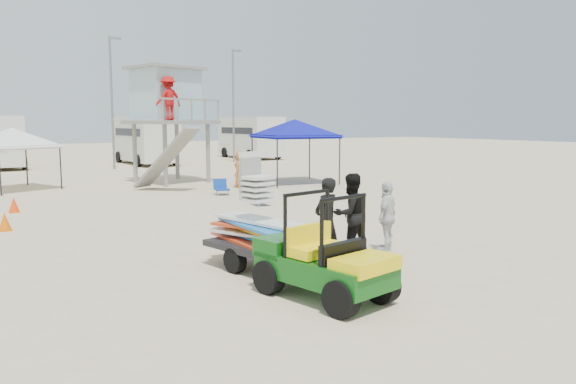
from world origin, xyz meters
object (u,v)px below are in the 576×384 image
man_left (326,220)px  lifeguard_tower (167,99)px  canopy_blue (295,122)px  utility_cart (324,251)px  surf_trailer (256,227)px

man_left → lifeguard_tower: 17.00m
canopy_blue → utility_cart: bearing=-121.4°
man_left → lifeguard_tower: lifeguard_tower is taller
surf_trailer → canopy_blue: bearing=54.2°
surf_trailer → utility_cart: bearing=-90.1°
surf_trailer → lifeguard_tower: 17.03m
utility_cart → lifeguard_tower: bearing=77.2°
utility_cart → surf_trailer: bearing=89.9°
utility_cart → man_left: (1.52, 2.03, 0.08)m
surf_trailer → man_left: surf_trailer is taller
surf_trailer → canopy_blue: canopy_blue is taller
lifeguard_tower → canopy_blue: lifeguard_tower is taller
utility_cart → canopy_blue: (9.20, 15.08, 2.07)m
man_left → canopy_blue: size_ratio=0.47×
lifeguard_tower → man_left: bearing=-99.3°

